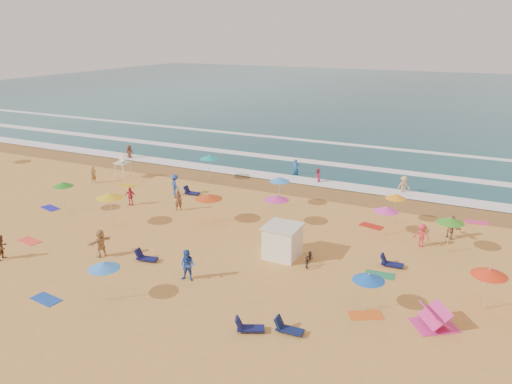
% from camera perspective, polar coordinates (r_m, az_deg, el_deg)
% --- Properties ---
extents(ground, '(220.00, 220.00, 0.00)m').
position_cam_1_polar(ground, '(35.79, -6.46, -4.64)').
color(ground, gold).
rests_on(ground, ground).
extents(ocean, '(220.00, 140.00, 0.18)m').
position_cam_1_polar(ocean, '(113.97, 17.06, 10.41)').
color(ocean, '#0C4756').
rests_on(ocean, ground).
extents(wet_sand, '(220.00, 220.00, 0.00)m').
position_cam_1_polar(wet_sand, '(46.15, 1.83, 0.75)').
color(wet_sand, olive).
rests_on(wet_sand, ground).
extents(surf_foam, '(200.00, 18.70, 0.05)m').
position_cam_1_polar(surf_foam, '(53.98, 5.70, 3.36)').
color(surf_foam, white).
rests_on(surf_foam, ground).
extents(cabana, '(2.00, 2.00, 2.00)m').
position_cam_1_polar(cabana, '(31.63, 3.04, -5.73)').
color(cabana, white).
rests_on(cabana, ground).
extents(cabana_roof, '(2.20, 2.20, 0.12)m').
position_cam_1_polar(cabana_roof, '(31.22, 3.08, -3.95)').
color(cabana_roof, silver).
rests_on(cabana_roof, cabana).
extents(bicycle, '(0.91, 1.83, 0.92)m').
position_cam_1_polar(bicycle, '(30.98, 6.07, -7.44)').
color(bicycle, black).
rests_on(bicycle, ground).
extents(lifeguard_stand, '(1.20, 1.20, 2.10)m').
position_cam_1_polar(lifeguard_stand, '(49.77, -14.98, 2.68)').
color(lifeguard_stand, white).
rests_on(lifeguard_stand, ground).
extents(beach_umbrellas, '(50.90, 24.88, 0.80)m').
position_cam_1_polar(beach_umbrellas, '(36.03, -9.98, -0.95)').
color(beach_umbrellas, green).
rests_on(beach_umbrellas, ground).
extents(loungers, '(45.37, 21.97, 0.34)m').
position_cam_1_polar(loungers, '(31.53, -7.29, -7.60)').
color(loungers, '#0E164A').
rests_on(loungers, ground).
extents(towels, '(33.12, 27.32, 0.03)m').
position_cam_1_polar(towels, '(33.62, -8.75, -6.27)').
color(towels, orange).
rests_on(towels, ground).
extents(beachgoers, '(45.68, 26.40, 2.12)m').
position_cam_1_polar(beachgoers, '(39.35, -4.69, -1.18)').
color(beachgoers, '#A37B4B').
rests_on(beachgoers, ground).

